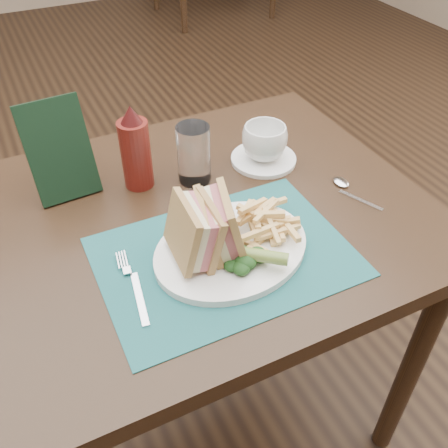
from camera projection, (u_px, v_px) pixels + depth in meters
name	position (u px, v px, depth m)	size (l,w,h in m)	color
floor	(154.00, 290.00, 1.85)	(7.00, 7.00, 0.00)	black
wall_back	(13.00, 12.00, 4.23)	(6.00, 6.00, 0.00)	tan
table_main	(208.00, 324.00, 1.26)	(0.90, 0.75, 0.75)	black
placemat	(225.00, 257.00, 0.91)	(0.45, 0.32, 0.00)	#1A5354
plate	(231.00, 249.00, 0.91)	(0.30, 0.24, 0.01)	white
sandwich_half_a	(182.00, 234.00, 0.85)	(0.06, 0.12, 0.11)	tan
sandwich_half_b	(209.00, 224.00, 0.87)	(0.06, 0.12, 0.10)	tan
kale_garnish	(248.00, 257.00, 0.87)	(0.11, 0.08, 0.03)	#133413
pickle_spear	(254.00, 255.00, 0.86)	(0.02, 0.02, 0.12)	#5B762D
fries_pile	(263.00, 220.00, 0.93)	(0.18, 0.20, 0.05)	#E4BB72
fork	(134.00, 285.00, 0.85)	(0.03, 0.17, 0.01)	silver
spoon	(354.00, 193.00, 1.05)	(0.03, 0.15, 0.01)	silver
saucer	(263.00, 159.00, 1.15)	(0.15, 0.15, 0.01)	white
coffee_cup	(264.00, 142.00, 1.12)	(0.10, 0.10, 0.08)	white
drinking_glass	(194.00, 154.00, 1.06)	(0.07, 0.07, 0.13)	white
ketchup_bottle	(135.00, 147.00, 1.02)	(0.06, 0.06, 0.19)	#57140F
check_presenter	(59.00, 151.00, 1.00)	(0.13, 0.01, 0.21)	black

